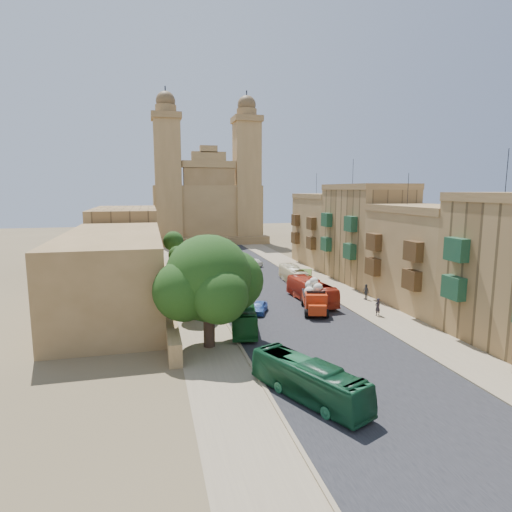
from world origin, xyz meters
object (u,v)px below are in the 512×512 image
street_tree_a (193,284)px  car_white_a (243,283)px  bus_green_south (308,380)px  car_cream (300,285)px  ficus_tree (209,281)px  pedestrian_a (378,307)px  church (206,204)px  car_dkblue (211,256)px  red_truck (314,297)px  car_white_b (254,262)px  car_blue_a (259,307)px  car_blue_b (211,248)px  bus_cream_east (293,275)px  bus_green_north (243,315)px  street_tree_b (184,266)px  olive_pickup (304,278)px  street_tree_d (173,241)px  bus_red_east (311,291)px  pedestrian_c (366,292)px  street_tree_c (178,255)px

street_tree_a → car_white_a: size_ratio=1.34×
bus_green_south → car_cream: 30.13m
ficus_tree → pedestrian_a: ficus_tree is taller
church → car_dkblue: 30.81m
red_truck → car_white_b: 28.73m
pedestrian_a → car_blue_a: bearing=-34.6°
car_white_b → car_blue_b: (-4.78, 19.04, -0.03)m
car_cream → car_blue_b: size_ratio=1.02×
bus_cream_east → bus_green_north: bearing=60.9°
street_tree_b → bus_green_north: size_ratio=0.54×
olive_pickup → car_white_b: (-3.38, 15.85, -0.20)m
car_cream → car_dkblue: (-8.02, 27.33, 0.07)m
street_tree_a → car_blue_a: size_ratio=1.50×
street_tree_d → bus_green_south: (5.29, -54.58, -2.50)m
street_tree_b → bus_green_north: bearing=-75.2°
car_cream → car_blue_b: bearing=-79.2°
bus_green_north → bus_red_east: 12.23m
olive_pickup → bus_cream_east: (-1.25, 1.21, 0.31)m
car_cream → red_truck: bearing=79.2°
street_tree_b → car_white_a: 8.24m
bus_cream_east → pedestrian_c: bus_cream_east is taller
car_cream → bus_red_east: bearing=82.1°
ficus_tree → street_tree_b: 20.13m
bus_red_east → car_blue_b: 44.34m
street_tree_c → car_cream: 20.70m
red_truck → car_dkblue: 38.20m
street_tree_c → red_truck: (12.88, -24.47, -1.40)m
church → bus_green_north: church is taller
ficus_tree → car_blue_a: (6.40, 8.44, -4.96)m
bus_red_east → olive_pickup: bearing=-110.4°
bus_cream_east → church: bearing=-81.5°
bus_green_south → ficus_tree: bearing=89.4°
church → street_tree_d: size_ratio=6.50×
bus_red_east → street_tree_b: bearing=-36.8°
olive_pickup → street_tree_d: bearing=125.0°
church → street_tree_a: 67.61m
car_cream → ficus_tree: bearing=51.9°
car_white_b → street_tree_d: bearing=-49.5°
olive_pickup → car_blue_b: 35.84m
street_tree_c → car_blue_b: size_ratio=1.13×
car_white_a → car_dkblue: (-0.81, 25.06, -0.04)m
street_tree_b → bus_cream_east: size_ratio=0.59×
car_dkblue → pedestrian_a: 42.35m
bus_green_north → car_cream: bus_green_north is taller
olive_pickup → bus_red_east: size_ratio=0.50×
bus_green_north → car_blue_b: 51.51m
bus_green_north → church: bearing=95.1°
church → pedestrian_c: church is taller
street_tree_c → bus_green_south: size_ratio=0.50×
church → bus_green_north: bearing=-94.7°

